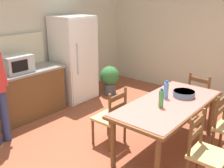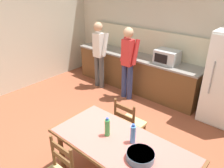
{
  "view_description": "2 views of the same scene",
  "coord_description": "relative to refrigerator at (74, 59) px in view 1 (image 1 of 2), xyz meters",
  "views": [
    {
      "loc": [
        -2.49,
        -1.95,
        2.18
      ],
      "look_at": [
        -0.13,
        0.02,
        1.14
      ],
      "focal_mm": 42.0,
      "sensor_mm": 36.0,
      "label": 1
    },
    {
      "loc": [
        1.96,
        -2.06,
        2.59
      ],
      "look_at": [
        0.1,
        0.09,
        1.23
      ],
      "focal_mm": 35.0,
      "sensor_mm": 36.0,
      "label": 2
    }
  ],
  "objects": [
    {
      "name": "serving_bowl",
      "position": [
        -0.22,
        -2.63,
        -0.09
      ],
      "size": [
        0.32,
        0.32,
        0.09
      ],
      "color": "slate",
      "rests_on": "dining_table"
    },
    {
      "name": "bottle_near_centre",
      "position": [
        -0.78,
        -2.56,
        -0.02
      ],
      "size": [
        0.07,
        0.07,
        0.27
      ],
      "color": "green",
      "rests_on": "dining_table"
    },
    {
      "name": "wall_back",
      "position": [
        -1.2,
        0.47,
        0.55
      ],
      "size": [
        6.52,
        0.12,
        2.9
      ],
      "primitive_type": "cube",
      "color": "beige",
      "rests_on": "ground"
    },
    {
      "name": "dining_table",
      "position": [
        -0.55,
        -2.57,
        -0.23
      ],
      "size": [
        1.88,
        0.87,
        0.76
      ],
      "rotation": [
        0.0,
        0.0,
        -0.0
      ],
      "color": "brown",
      "rests_on": "ground"
    },
    {
      "name": "chair_head_end",
      "position": [
        0.68,
        -2.57,
        -0.46
      ],
      "size": [
        0.44,
        0.46,
        0.91
      ],
      "rotation": [
        0.0,
        0.0,
        1.47
      ],
      "color": "brown",
      "rests_on": "ground"
    },
    {
      "name": "potted_plant",
      "position": [
        0.68,
        -0.43,
        -0.51
      ],
      "size": [
        0.44,
        0.44,
        0.67
      ],
      "color": "#4C4C51",
      "rests_on": "ground"
    },
    {
      "name": "chair_side_far_left",
      "position": [
        -0.97,
        -1.84,
        -0.46
      ],
      "size": [
        0.42,
        0.4,
        0.91
      ],
      "rotation": [
        0.0,
        0.0,
        3.14
      ],
      "color": "brown",
      "rests_on": "ground"
    },
    {
      "name": "chair_side_near_left",
      "position": [
        -0.97,
        -3.29,
        -0.46
      ],
      "size": [
        0.43,
        0.41,
        0.91
      ],
      "rotation": [
        0.0,
        0.0,
        0.02
      ],
      "color": "brown",
      "rests_on": "ground"
    },
    {
      "name": "wall_right",
      "position": [
        2.06,
        -2.19,
        0.55
      ],
      "size": [
        0.12,
        5.2,
        2.9
      ],
      "primitive_type": "cube",
      "color": "beige",
      "rests_on": "ground"
    },
    {
      "name": "microwave",
      "position": [
        -1.33,
        0.02,
        0.15
      ],
      "size": [
        0.5,
        0.39,
        0.3
      ],
      "color": "#B2B7BC",
      "rests_on": "kitchen_counter"
    },
    {
      "name": "refrigerator",
      "position": [
        0.0,
        0.0,
        0.0
      ],
      "size": [
        0.79,
        0.73,
        1.8
      ],
      "color": "white",
      "rests_on": "ground"
    },
    {
      "name": "bottle_off_centre",
      "position": [
        -0.46,
        -2.46,
        -0.02
      ],
      "size": [
        0.07,
        0.07,
        0.27
      ],
      "color": "#4C8ED6",
      "rests_on": "dining_table"
    },
    {
      "name": "ground_plane",
      "position": [
        -1.2,
        -2.19,
        -0.9
      ],
      "size": [
        8.32,
        8.32,
        0.0
      ],
      "primitive_type": "plane",
      "color": "brown"
    }
  ]
}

